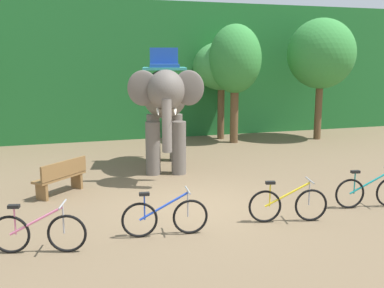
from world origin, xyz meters
TOP-DOWN VIEW (x-y plane):
  - ground_plane at (0.00, 0.00)m, footprint 80.00×80.00m
  - foliage_hedge at (0.00, 12.30)m, footprint 36.00×6.00m
  - tree_center_right at (3.87, 8.36)m, footprint 2.43×2.43m
  - tree_center at (4.06, 7.35)m, footprint 2.12×2.12m
  - tree_center_left at (7.83, 7.02)m, footprint 2.83×2.83m
  - elephant at (0.22, 3.67)m, footprint 2.45×4.25m
  - bike_pink at (-3.45, -1.65)m, footprint 1.66×0.62m
  - bike_blue at (-1.10, -1.55)m, footprint 1.70×0.52m
  - bike_yellow at (1.58, -1.59)m, footprint 1.68×0.57m
  - bike_teal at (3.87, -1.33)m, footprint 1.69×0.52m
  - wooden_bench at (-2.97, 1.91)m, footprint 1.38×1.32m

SIDE VIEW (x-z plane):
  - ground_plane at x=0.00m, z-range 0.00..0.00m
  - bike_pink at x=-3.45m, z-range -0.07..0.85m
  - bike_blue at x=-1.10m, z-range -0.07..0.85m
  - bike_yellow at x=1.58m, z-range -0.07..0.85m
  - bike_teal at x=3.87m, z-range -0.07..0.85m
  - wooden_bench at x=-2.97m, z-range 0.03..0.92m
  - elephant at x=0.22m, z-range 0.31..4.09m
  - foliage_hedge at x=0.00m, z-range 0.00..5.84m
  - tree_center_right at x=3.87m, z-range 1.02..5.17m
  - tree_center at x=4.06m, z-range 0.98..5.79m
  - tree_center_left at x=7.83m, z-range 1.07..6.17m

